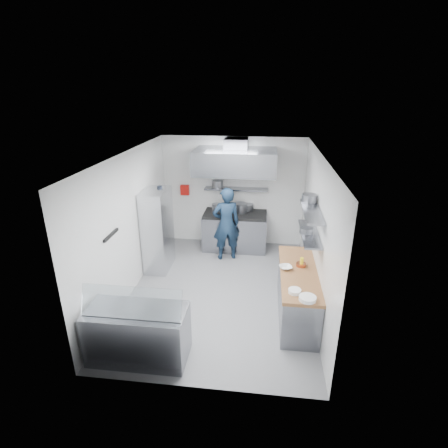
# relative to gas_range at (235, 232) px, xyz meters

# --- Properties ---
(floor) EXTENTS (5.00, 5.00, 0.00)m
(floor) POSITION_rel_gas_range_xyz_m (-0.10, -2.10, -0.45)
(floor) COLOR slate
(floor) RESTS_ON ground
(ceiling) EXTENTS (5.00, 5.00, 0.00)m
(ceiling) POSITION_rel_gas_range_xyz_m (-0.10, -2.10, 2.35)
(ceiling) COLOR silver
(ceiling) RESTS_ON wall_back
(wall_back) EXTENTS (3.60, 2.80, 0.02)m
(wall_back) POSITION_rel_gas_range_xyz_m (-0.10, 0.40, 0.95)
(wall_back) COLOR white
(wall_back) RESTS_ON floor
(wall_front) EXTENTS (3.60, 2.80, 0.02)m
(wall_front) POSITION_rel_gas_range_xyz_m (-0.10, -4.60, 0.95)
(wall_front) COLOR white
(wall_front) RESTS_ON floor
(wall_left) EXTENTS (2.80, 5.00, 0.02)m
(wall_left) POSITION_rel_gas_range_xyz_m (-1.90, -2.10, 0.95)
(wall_left) COLOR white
(wall_left) RESTS_ON floor
(wall_right) EXTENTS (2.80, 5.00, 0.02)m
(wall_right) POSITION_rel_gas_range_xyz_m (1.70, -2.10, 0.95)
(wall_right) COLOR white
(wall_right) RESTS_ON floor
(gas_range) EXTENTS (1.60, 0.80, 0.90)m
(gas_range) POSITION_rel_gas_range_xyz_m (0.00, 0.00, 0.00)
(gas_range) COLOR gray
(gas_range) RESTS_ON floor
(cooktop) EXTENTS (1.57, 0.78, 0.06)m
(cooktop) POSITION_rel_gas_range_xyz_m (0.00, 0.00, 0.48)
(cooktop) COLOR black
(cooktop) RESTS_ON gas_range
(stock_pot_left) EXTENTS (0.27, 0.27, 0.20)m
(stock_pot_left) POSITION_rel_gas_range_xyz_m (-0.47, 0.06, 0.61)
(stock_pot_left) COLOR slate
(stock_pot_left) RESTS_ON cooktop
(stock_pot_mid) EXTENTS (0.35, 0.35, 0.24)m
(stock_pot_mid) POSITION_rel_gas_range_xyz_m (0.12, 0.08, 0.63)
(stock_pot_mid) COLOR slate
(stock_pot_mid) RESTS_ON cooktop
(stock_pot_right) EXTENTS (0.27, 0.27, 0.16)m
(stock_pot_right) POSITION_rel_gas_range_xyz_m (0.31, 0.27, 0.59)
(stock_pot_right) COLOR slate
(stock_pot_right) RESTS_ON cooktop
(over_range_shelf) EXTENTS (1.60, 0.30, 0.04)m
(over_range_shelf) POSITION_rel_gas_range_xyz_m (0.00, 0.24, 1.07)
(over_range_shelf) COLOR gray
(over_range_shelf) RESTS_ON wall_back
(shelf_pot_a) EXTENTS (0.28, 0.28, 0.18)m
(shelf_pot_a) POSITION_rel_gas_range_xyz_m (-0.48, 0.27, 1.18)
(shelf_pot_a) COLOR slate
(shelf_pot_a) RESTS_ON over_range_shelf
(extractor_hood) EXTENTS (1.90, 1.15, 0.55)m
(extractor_hood) POSITION_rel_gas_range_xyz_m (0.00, -0.18, 1.85)
(extractor_hood) COLOR gray
(extractor_hood) RESTS_ON wall_back
(hood_duct) EXTENTS (0.55, 0.55, 0.24)m
(hood_duct) POSITION_rel_gas_range_xyz_m (0.00, 0.05, 2.23)
(hood_duct) COLOR slate
(hood_duct) RESTS_ON extractor_hood
(red_firebox) EXTENTS (0.22, 0.10, 0.26)m
(red_firebox) POSITION_rel_gas_range_xyz_m (-1.35, 0.34, 0.97)
(red_firebox) COLOR #B5120E
(red_firebox) RESTS_ON wall_back
(chef) EXTENTS (0.75, 0.61, 1.79)m
(chef) POSITION_rel_gas_range_xyz_m (-0.16, -0.59, 0.44)
(chef) COLOR #122438
(chef) RESTS_ON floor
(wire_rack) EXTENTS (0.50, 0.90, 1.85)m
(wire_rack) POSITION_rel_gas_range_xyz_m (-1.63, -1.24, 0.48)
(wire_rack) COLOR silver
(wire_rack) RESTS_ON floor
(rack_bin_a) EXTENTS (0.17, 0.21, 0.19)m
(rack_bin_a) POSITION_rel_gas_range_xyz_m (-1.63, -1.03, 0.35)
(rack_bin_a) COLOR white
(rack_bin_a) RESTS_ON wire_rack
(rack_bin_b) EXTENTS (0.15, 0.20, 0.17)m
(rack_bin_b) POSITION_rel_gas_range_xyz_m (-1.63, -0.66, 0.85)
(rack_bin_b) COLOR yellow
(rack_bin_b) RESTS_ON wire_rack
(rack_jar) EXTENTS (0.11, 0.11, 0.18)m
(rack_jar) POSITION_rel_gas_range_xyz_m (-1.58, -1.03, 1.35)
(rack_jar) COLOR black
(rack_jar) RESTS_ON wire_rack
(knife_strip) EXTENTS (0.04, 0.55, 0.05)m
(knife_strip) POSITION_rel_gas_range_xyz_m (-1.88, -3.00, 1.10)
(knife_strip) COLOR black
(knife_strip) RESTS_ON wall_left
(prep_counter_base) EXTENTS (0.62, 2.00, 0.84)m
(prep_counter_base) POSITION_rel_gas_range_xyz_m (1.38, -2.70, -0.03)
(prep_counter_base) COLOR gray
(prep_counter_base) RESTS_ON floor
(prep_counter_top) EXTENTS (0.65, 2.04, 0.06)m
(prep_counter_top) POSITION_rel_gas_range_xyz_m (1.38, -2.70, 0.42)
(prep_counter_top) COLOR brown
(prep_counter_top) RESTS_ON prep_counter_base
(plate_stack_a) EXTENTS (0.26, 0.26, 0.06)m
(plate_stack_a) POSITION_rel_gas_range_xyz_m (1.44, -3.60, 0.48)
(plate_stack_a) COLOR white
(plate_stack_a) RESTS_ON prep_counter_top
(plate_stack_b) EXTENTS (0.20, 0.20, 0.06)m
(plate_stack_b) POSITION_rel_gas_range_xyz_m (1.26, -3.41, 0.48)
(plate_stack_b) COLOR white
(plate_stack_b) RESTS_ON prep_counter_top
(copper_pan) EXTENTS (0.18, 0.18, 0.06)m
(copper_pan) POSITION_rel_gas_range_xyz_m (1.43, -2.51, 0.48)
(copper_pan) COLOR #BA5C34
(copper_pan) RESTS_ON prep_counter_top
(squeeze_bottle) EXTENTS (0.06, 0.06, 0.18)m
(squeeze_bottle) POSITION_rel_gas_range_xyz_m (1.43, -2.53, 0.54)
(squeeze_bottle) COLOR yellow
(squeeze_bottle) RESTS_ON prep_counter_top
(mixing_bowl) EXTENTS (0.28, 0.28, 0.05)m
(mixing_bowl) POSITION_rel_gas_range_xyz_m (1.15, -2.64, 0.48)
(mixing_bowl) COLOR white
(mixing_bowl) RESTS_ON prep_counter_top
(wall_shelf_lower) EXTENTS (0.30, 1.30, 0.04)m
(wall_shelf_lower) POSITION_rel_gas_range_xyz_m (1.54, -2.40, 1.05)
(wall_shelf_lower) COLOR gray
(wall_shelf_lower) RESTS_ON wall_right
(wall_shelf_upper) EXTENTS (0.30, 1.30, 0.04)m
(wall_shelf_upper) POSITION_rel_gas_range_xyz_m (1.54, -2.40, 1.47)
(wall_shelf_upper) COLOR gray
(wall_shelf_upper) RESTS_ON wall_right
(shelf_pot_c) EXTENTS (0.24, 0.24, 0.10)m
(shelf_pot_c) POSITION_rel_gas_range_xyz_m (1.48, -2.43, 1.12)
(shelf_pot_c) COLOR slate
(shelf_pot_c) RESTS_ON wall_shelf_lower
(shelf_pot_d) EXTENTS (0.28, 0.28, 0.14)m
(shelf_pot_d) POSITION_rel_gas_range_xyz_m (1.54, -1.92, 1.56)
(shelf_pot_d) COLOR slate
(shelf_pot_d) RESTS_ON wall_shelf_upper
(display_case) EXTENTS (1.50, 0.70, 0.85)m
(display_case) POSITION_rel_gas_range_xyz_m (-1.10, -4.10, -0.03)
(display_case) COLOR gray
(display_case) RESTS_ON floor
(display_glass) EXTENTS (1.47, 0.19, 0.42)m
(display_glass) POSITION_rel_gas_range_xyz_m (-1.10, -4.22, 0.62)
(display_glass) COLOR silver
(display_glass) RESTS_ON display_case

